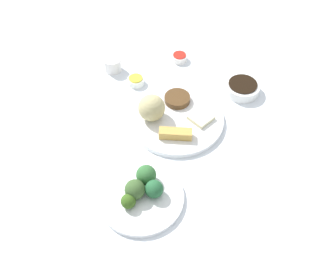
% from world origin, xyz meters
% --- Properties ---
extents(tabletop, '(2.20, 2.20, 0.02)m').
position_xyz_m(tabletop, '(0.00, 0.00, 0.01)').
color(tabletop, white).
rests_on(tabletop, ground).
extents(main_plate, '(0.29, 0.29, 0.02)m').
position_xyz_m(main_plate, '(0.02, 0.00, 0.03)').
color(main_plate, white).
rests_on(main_plate, tabletop).
extents(rice_scoop, '(0.08, 0.08, 0.08)m').
position_xyz_m(rice_scoop, '(0.07, 0.06, 0.08)').
color(rice_scoop, tan).
rests_on(rice_scoop, main_plate).
extents(spring_roll, '(0.09, 0.09, 0.03)m').
position_xyz_m(spring_roll, '(-0.04, 0.05, 0.05)').
color(spring_roll, gold).
rests_on(spring_roll, main_plate).
extents(crab_rangoon_wonton, '(0.07, 0.07, 0.01)m').
position_xyz_m(crab_rangoon_wonton, '(-0.03, -0.06, 0.04)').
color(crab_rangoon_wonton, beige).
rests_on(crab_rangoon_wonton, main_plate).
extents(stir_fry_heap, '(0.08, 0.08, 0.02)m').
position_xyz_m(stir_fry_heap, '(0.08, -0.05, 0.05)').
color(stir_fry_heap, '#4F3419').
rests_on(stir_fry_heap, main_plate).
extents(broccoli_plate, '(0.23, 0.23, 0.01)m').
position_xyz_m(broccoli_plate, '(-0.14, 0.25, 0.03)').
color(broccoli_plate, white).
rests_on(broccoli_plate, tabletop).
extents(broccoli_floret_0, '(0.05, 0.05, 0.05)m').
position_xyz_m(broccoli_floret_0, '(-0.16, 0.22, 0.06)').
color(broccoli_floret_0, '#245E35').
rests_on(broccoli_floret_0, broccoli_plate).
extents(broccoli_floret_1, '(0.05, 0.05, 0.05)m').
position_xyz_m(broccoli_floret_1, '(-0.13, 0.26, 0.06)').
color(broccoli_floret_1, '#3A5A2C').
rests_on(broccoli_floret_1, broccoli_plate).
extents(broccoli_floret_2, '(0.05, 0.05, 0.05)m').
position_xyz_m(broccoli_floret_2, '(-0.11, 0.21, 0.06)').
color(broccoli_floret_2, '#316733').
rests_on(broccoli_floret_2, broccoli_plate).
extents(broccoli_floret_3, '(0.04, 0.04, 0.04)m').
position_xyz_m(broccoli_floret_3, '(-0.15, 0.29, 0.05)').
color(broccoli_floret_3, '#365B1C').
rests_on(broccoli_floret_3, broccoli_plate).
extents(soy_sauce_bowl, '(0.12, 0.12, 0.03)m').
position_xyz_m(soy_sauce_bowl, '(-0.00, -0.26, 0.04)').
color(soy_sauce_bowl, white).
rests_on(soy_sauce_bowl, tabletop).
extents(soy_sauce_bowl_liquid, '(0.09, 0.09, 0.00)m').
position_xyz_m(soy_sauce_bowl_liquid, '(-0.00, -0.26, 0.06)').
color(soy_sauce_bowl_liquid, black).
rests_on(soy_sauce_bowl_liquid, soy_sauce_bowl).
extents(sauce_ramekin_hot_mustard, '(0.06, 0.06, 0.02)m').
position_xyz_m(sauce_ramekin_hot_mustard, '(0.25, 0.01, 0.03)').
color(sauce_ramekin_hot_mustard, white).
rests_on(sauce_ramekin_hot_mustard, tabletop).
extents(sauce_ramekin_hot_mustard_liquid, '(0.05, 0.05, 0.00)m').
position_xyz_m(sauce_ramekin_hot_mustard_liquid, '(0.25, 0.01, 0.04)').
color(sauce_ramekin_hot_mustard_liquid, yellow).
rests_on(sauce_ramekin_hot_mustard_liquid, sauce_ramekin_hot_mustard).
extents(sauce_ramekin_sweet_and_sour, '(0.06, 0.06, 0.02)m').
position_xyz_m(sauce_ramekin_sweet_and_sour, '(0.26, -0.19, 0.03)').
color(sauce_ramekin_sweet_and_sour, white).
rests_on(sauce_ramekin_sweet_and_sour, tabletop).
extents(sauce_ramekin_sweet_and_sour_liquid, '(0.05, 0.05, 0.00)m').
position_xyz_m(sauce_ramekin_sweet_and_sour_liquid, '(0.26, -0.19, 0.04)').
color(sauce_ramekin_sweet_and_sour_liquid, red).
rests_on(sauce_ramekin_sweet_and_sour_liquid, sauce_ramekin_sweet_and_sour).
extents(teacup, '(0.06, 0.06, 0.05)m').
position_xyz_m(teacup, '(0.35, 0.03, 0.04)').
color(teacup, silver).
rests_on(teacup, tabletop).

